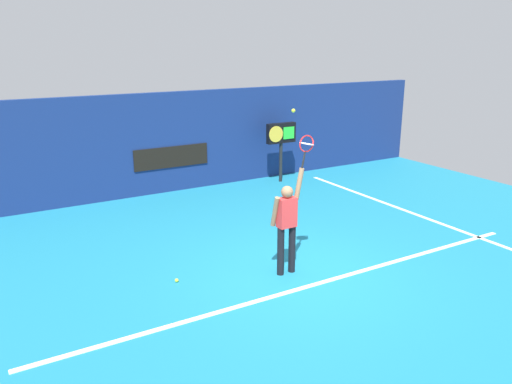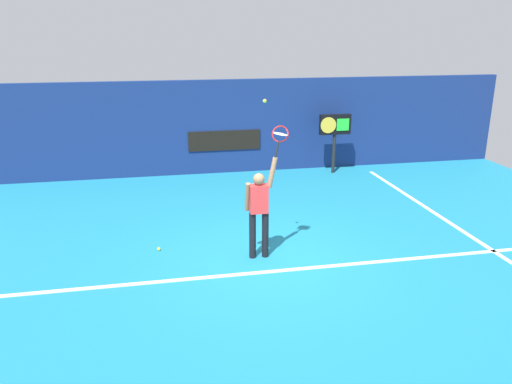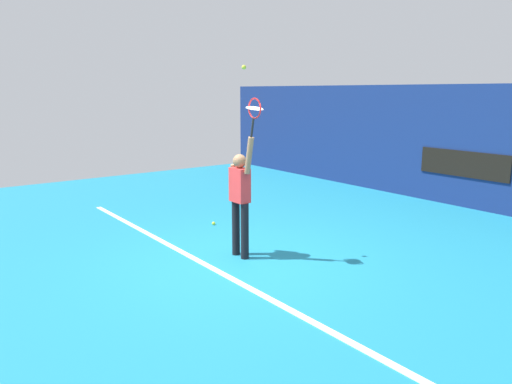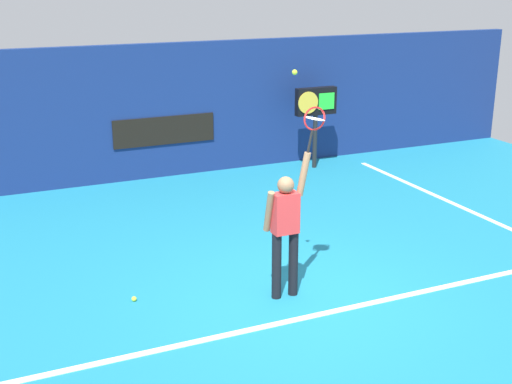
# 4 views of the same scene
# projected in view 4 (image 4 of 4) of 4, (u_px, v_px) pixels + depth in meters

# --- Properties ---
(ground_plane) EXTENTS (18.00, 18.00, 0.00)m
(ground_plane) POSITION_uv_depth(u_px,v_px,m) (303.00, 298.00, 9.21)
(ground_plane) COLOR teal
(back_wall) EXTENTS (18.00, 0.20, 2.82)m
(back_wall) POSITION_uv_depth(u_px,v_px,m) (162.00, 111.00, 14.37)
(back_wall) COLOR navy
(back_wall) RESTS_ON ground_plane
(sponsor_banner_center) EXTENTS (2.20, 0.03, 0.60)m
(sponsor_banner_center) POSITION_uv_depth(u_px,v_px,m) (164.00, 131.00, 14.39)
(sponsor_banner_center) COLOR black
(court_baseline) EXTENTS (10.00, 0.10, 0.01)m
(court_baseline) POSITION_uv_depth(u_px,v_px,m) (321.00, 314.00, 8.76)
(court_baseline) COLOR white
(court_baseline) RESTS_ON ground_plane
(court_sideline) EXTENTS (0.10, 7.00, 0.01)m
(court_sideline) POSITION_uv_depth(u_px,v_px,m) (465.00, 209.00, 12.67)
(court_sideline) COLOR white
(court_sideline) RESTS_ON ground_plane
(tennis_player) EXTENTS (0.60, 0.31, 1.99)m
(tennis_player) POSITION_uv_depth(u_px,v_px,m) (285.00, 226.00, 8.97)
(tennis_player) COLOR black
(tennis_player) RESTS_ON ground_plane
(tennis_racket) EXTENTS (0.37, 0.27, 0.62)m
(tennis_racket) POSITION_uv_depth(u_px,v_px,m) (314.00, 121.00, 8.69)
(tennis_racket) COLOR black
(tennis_ball) EXTENTS (0.07, 0.07, 0.07)m
(tennis_ball) POSITION_uv_depth(u_px,v_px,m) (295.00, 72.00, 8.40)
(tennis_ball) COLOR #CCE033
(scoreboard_clock) EXTENTS (0.96, 0.20, 1.81)m
(scoreboard_clock) POSITION_uv_depth(u_px,v_px,m) (316.00, 105.00, 14.98)
(scoreboard_clock) COLOR black
(scoreboard_clock) RESTS_ON ground_plane
(spare_ball) EXTENTS (0.07, 0.07, 0.07)m
(spare_ball) POSITION_uv_depth(u_px,v_px,m) (134.00, 299.00, 9.11)
(spare_ball) COLOR #CCE033
(spare_ball) RESTS_ON ground_plane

